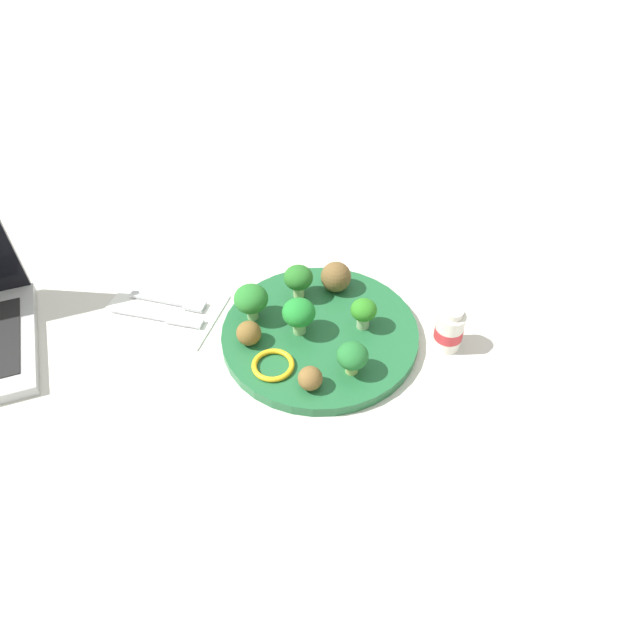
# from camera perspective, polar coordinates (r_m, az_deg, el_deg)

# --- Properties ---
(ground_plane) EXTENTS (4.00, 4.00, 0.00)m
(ground_plane) POSITION_cam_1_polar(r_m,az_deg,el_deg) (0.85, 0.00, -1.74)
(ground_plane) COLOR silver
(plate) EXTENTS (0.28, 0.28, 0.02)m
(plate) POSITION_cam_1_polar(r_m,az_deg,el_deg) (0.84, 0.00, -1.36)
(plate) COLOR #236638
(plate) RESTS_ON ground_plane
(broccoli_floret_near_rim) EXTENTS (0.05, 0.05, 0.06)m
(broccoli_floret_near_rim) POSITION_cam_1_polar(r_m,az_deg,el_deg) (0.81, -2.06, 0.63)
(broccoli_floret_near_rim) COLOR #8CBF78
(broccoli_floret_near_rim) RESTS_ON plate
(broccoli_floret_front_right) EXTENTS (0.04, 0.04, 0.05)m
(broccoli_floret_front_right) POSITION_cam_1_polar(r_m,az_deg,el_deg) (0.87, -2.10, 4.02)
(broccoli_floret_front_right) COLOR #A9BF7D
(broccoli_floret_front_right) RESTS_ON plate
(broccoli_floret_front_left) EXTENTS (0.04, 0.04, 0.05)m
(broccoli_floret_front_left) POSITION_cam_1_polar(r_m,az_deg,el_deg) (0.82, 4.23, 0.84)
(broccoli_floret_front_left) COLOR #95B882
(broccoli_floret_front_left) RESTS_ON plate
(broccoli_floret_mid_left) EXTENTS (0.04, 0.04, 0.05)m
(broccoli_floret_mid_left) POSITION_cam_1_polar(r_m,az_deg,el_deg) (0.77, 3.15, -3.54)
(broccoli_floret_mid_left) COLOR #A4C366
(broccoli_floret_mid_left) RESTS_ON plate
(broccoli_floret_mid_right) EXTENTS (0.05, 0.05, 0.06)m
(broccoli_floret_mid_right) POSITION_cam_1_polar(r_m,az_deg,el_deg) (0.84, -6.61, 2.10)
(broccoli_floret_mid_right) COLOR #97C07A
(broccoli_floret_mid_right) RESTS_ON plate
(meatball_near_rim) EXTENTS (0.05, 0.05, 0.05)m
(meatball_near_rim) POSITION_cam_1_polar(r_m,az_deg,el_deg) (0.89, 1.70, 4.16)
(meatball_near_rim) COLOR brown
(meatball_near_rim) RESTS_ON plate
(meatball_mid_right) EXTENTS (0.03, 0.03, 0.03)m
(meatball_mid_right) POSITION_cam_1_polar(r_m,az_deg,el_deg) (0.76, -0.95, -5.65)
(meatball_mid_right) COLOR brown
(meatball_mid_right) RESTS_ON plate
(meatball_front_left) EXTENTS (0.03, 0.03, 0.03)m
(meatball_front_left) POSITION_cam_1_polar(r_m,az_deg,el_deg) (0.82, -6.88, -1.27)
(meatball_front_left) COLOR brown
(meatball_front_left) RESTS_ON plate
(pepper_ring_front_left) EXTENTS (0.08, 0.08, 0.01)m
(pepper_ring_front_left) POSITION_cam_1_polar(r_m,az_deg,el_deg) (0.79, -4.55, -4.35)
(pepper_ring_front_left) COLOR yellow
(pepper_ring_front_left) RESTS_ON plate
(napkin) EXTENTS (0.17, 0.12, 0.01)m
(napkin) POSITION_cam_1_polar(r_m,az_deg,el_deg) (0.92, -14.96, 0.91)
(napkin) COLOR white
(napkin) RESTS_ON ground_plane
(fork) EXTENTS (0.12, 0.02, 0.01)m
(fork) POSITION_cam_1_polar(r_m,az_deg,el_deg) (0.92, -14.08, 1.79)
(fork) COLOR silver
(fork) RESTS_ON napkin
(knife) EXTENTS (0.15, 0.02, 0.01)m
(knife) POSITION_cam_1_polar(r_m,az_deg,el_deg) (0.90, -15.13, 0.31)
(knife) COLOR silver
(knife) RESTS_ON napkin
(yogurt_bottle) EXTENTS (0.04, 0.04, 0.07)m
(yogurt_bottle) POSITION_cam_1_polar(r_m,az_deg,el_deg) (0.84, 12.36, -0.94)
(yogurt_bottle) COLOR white
(yogurt_bottle) RESTS_ON ground_plane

